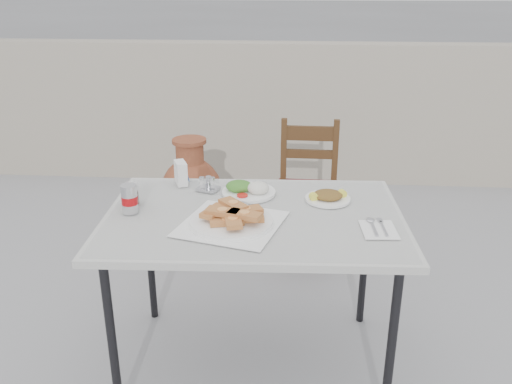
# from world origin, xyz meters

# --- Properties ---
(ground) EXTENTS (80.00, 80.00, 0.00)m
(ground) POSITION_xyz_m (0.00, 0.00, 0.00)
(ground) COLOR gray
(ground) RESTS_ON ground
(cafe_table) EXTENTS (1.31, 0.91, 0.78)m
(cafe_table) POSITION_xyz_m (-0.13, -0.06, 0.72)
(cafe_table) COLOR black
(cafe_table) RESTS_ON ground
(pide_plate) EXTENTS (0.47, 0.47, 0.08)m
(pide_plate) POSITION_xyz_m (-0.22, -0.17, 0.81)
(pide_plate) COLOR white
(pide_plate) RESTS_ON cafe_table
(salad_rice_plate) EXTENTS (0.25, 0.25, 0.06)m
(salad_rice_plate) POSITION_xyz_m (-0.18, 0.16, 0.80)
(salad_rice_plate) COLOR white
(salad_rice_plate) RESTS_ON cafe_table
(salad_chopped_plate) EXTENTS (0.21, 0.21, 0.04)m
(salad_chopped_plate) POSITION_xyz_m (0.19, 0.11, 0.79)
(salad_chopped_plate) COLOR white
(salad_chopped_plate) RESTS_ON cafe_table
(soda_can) EXTENTS (0.07, 0.07, 0.12)m
(soda_can) POSITION_xyz_m (-0.66, -0.09, 0.84)
(soda_can) COLOR silver
(soda_can) RESTS_ON cafe_table
(cola_glass) EXTENTS (0.07, 0.07, 0.10)m
(cola_glass) POSITION_xyz_m (-0.68, 0.00, 0.82)
(cola_glass) COLOR white
(cola_glass) RESTS_ON cafe_table
(napkin_holder) EXTENTS (0.08, 0.11, 0.11)m
(napkin_holder) POSITION_xyz_m (-0.51, 0.27, 0.83)
(napkin_holder) COLOR white
(napkin_holder) RESTS_ON cafe_table
(condiment_caddy) EXTENTS (0.12, 0.11, 0.07)m
(condiment_caddy) POSITION_xyz_m (-0.37, 0.20, 0.80)
(condiment_caddy) COLOR silver
(condiment_caddy) RESTS_ON cafe_table
(cutlery_napkin) EXTENTS (0.15, 0.19, 0.01)m
(cutlery_napkin) POSITION_xyz_m (0.38, -0.17, 0.78)
(cutlery_napkin) COLOR white
(cutlery_napkin) RESTS_ON cafe_table
(chair) EXTENTS (0.40, 0.40, 0.88)m
(chair) POSITION_xyz_m (0.13, 1.07, 0.45)
(chair) COLOR #341E0E
(chair) RESTS_ON ground
(terracotta_urn) EXTENTS (0.43, 0.43, 0.75)m
(terracotta_urn) POSITION_xyz_m (-0.64, 1.14, 0.35)
(terracotta_urn) COLOR brown
(terracotta_urn) RESTS_ON ground
(back_wall) EXTENTS (6.00, 0.25, 1.20)m
(back_wall) POSITION_xyz_m (0.00, 2.50, 0.60)
(back_wall) COLOR gray
(back_wall) RESTS_ON ground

